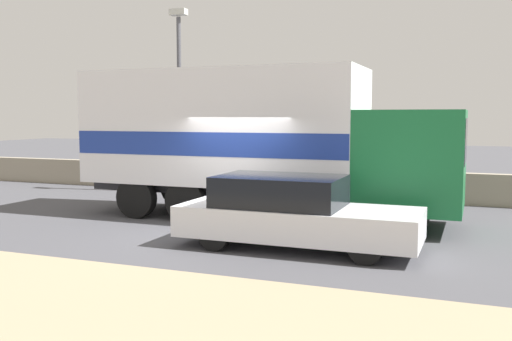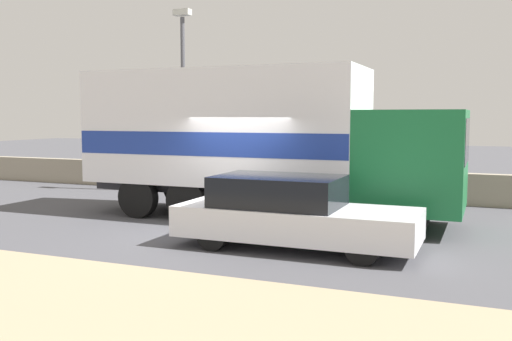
# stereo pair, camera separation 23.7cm
# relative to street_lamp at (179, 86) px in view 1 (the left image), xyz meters

# --- Properties ---
(ground_plane) EXTENTS (80.00, 80.00, 0.00)m
(ground_plane) POSITION_rel_street_lamp_xyz_m (4.11, -5.43, -3.51)
(ground_plane) COLOR #47474C
(dirt_shoulder_foreground) EXTENTS (60.00, 4.95, 0.04)m
(dirt_shoulder_foreground) POSITION_rel_street_lamp_xyz_m (4.11, -11.11, -3.49)
(dirt_shoulder_foreground) COLOR #9E896B
(dirt_shoulder_foreground) RESTS_ON ground_plane
(stone_wall_backdrop) EXTENTS (60.00, 0.35, 0.91)m
(stone_wall_backdrop) POSITION_rel_street_lamp_xyz_m (4.11, 0.60, -3.05)
(stone_wall_backdrop) COLOR gray
(stone_wall_backdrop) RESTS_ON ground_plane
(street_lamp) EXTENTS (0.56, 0.28, 5.95)m
(street_lamp) POSITION_rel_street_lamp_xyz_m (0.00, 0.00, 0.00)
(street_lamp) COLOR #4C4C51
(street_lamp) RESTS_ON ground_plane
(box_truck) EXTENTS (9.17, 2.49, 3.65)m
(box_truck) POSITION_rel_street_lamp_xyz_m (3.98, -3.53, -1.51)
(box_truck) COLOR #196B38
(box_truck) RESTS_ON ground_plane
(car_hatchback) EXTENTS (4.58, 1.72, 1.39)m
(car_hatchback) POSITION_rel_street_lamp_xyz_m (5.88, -6.27, -2.82)
(car_hatchback) COLOR silver
(car_hatchback) RESTS_ON ground_plane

